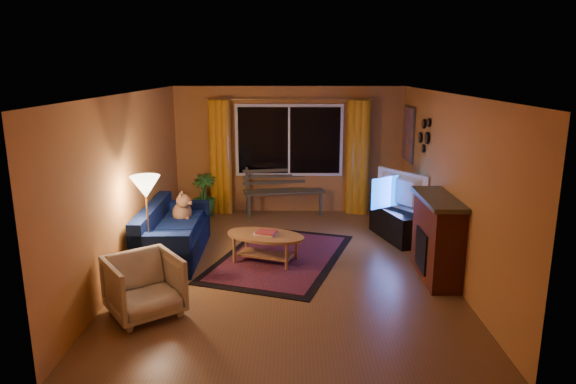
{
  "coord_description": "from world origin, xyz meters",
  "views": [
    {
      "loc": [
        0.06,
        -7.08,
        2.84
      ],
      "look_at": [
        0.0,
        0.3,
        1.05
      ],
      "focal_mm": 32.0,
      "sensor_mm": 36.0,
      "label": 1
    }
  ],
  "objects_px": {
    "floor_lamp": "(148,227)",
    "bench": "(284,203)",
    "tv_console": "(396,224)",
    "sofa": "(174,231)",
    "coffee_table": "(265,248)",
    "armchair": "(144,283)"
  },
  "relations": [
    {
      "from": "floor_lamp",
      "to": "bench",
      "type": "bearing_deg",
      "value": 60.04
    },
    {
      "from": "floor_lamp",
      "to": "tv_console",
      "type": "xyz_separation_m",
      "value": [
        3.74,
        1.65,
        -0.46
      ]
    },
    {
      "from": "sofa",
      "to": "floor_lamp",
      "type": "distance_m",
      "value": 0.9
    },
    {
      "from": "tv_console",
      "to": "floor_lamp",
      "type": "bearing_deg",
      "value": -172.66
    },
    {
      "from": "bench",
      "to": "coffee_table",
      "type": "bearing_deg",
      "value": -106.04
    },
    {
      "from": "sofa",
      "to": "armchair",
      "type": "bearing_deg",
      "value": -88.19
    },
    {
      "from": "coffee_table",
      "to": "tv_console",
      "type": "relative_size",
      "value": 0.98
    },
    {
      "from": "bench",
      "to": "sofa",
      "type": "xyz_separation_m",
      "value": [
        -1.66,
        -2.31,
        0.16
      ]
    },
    {
      "from": "tv_console",
      "to": "coffee_table",
      "type": "bearing_deg",
      "value": -169.4
    },
    {
      "from": "floor_lamp",
      "to": "tv_console",
      "type": "distance_m",
      "value": 4.11
    },
    {
      "from": "sofa",
      "to": "floor_lamp",
      "type": "height_order",
      "value": "floor_lamp"
    },
    {
      "from": "bench",
      "to": "tv_console",
      "type": "bearing_deg",
      "value": -48.53
    },
    {
      "from": "coffee_table",
      "to": "tv_console",
      "type": "height_order",
      "value": "tv_console"
    },
    {
      "from": "floor_lamp",
      "to": "tv_console",
      "type": "relative_size",
      "value": 1.17
    },
    {
      "from": "bench",
      "to": "armchair",
      "type": "height_order",
      "value": "armchair"
    },
    {
      "from": "floor_lamp",
      "to": "tv_console",
      "type": "height_order",
      "value": "floor_lamp"
    },
    {
      "from": "tv_console",
      "to": "armchair",
      "type": "bearing_deg",
      "value": -157.73
    },
    {
      "from": "tv_console",
      "to": "sofa",
      "type": "bearing_deg",
      "value": 176.36
    },
    {
      "from": "sofa",
      "to": "tv_console",
      "type": "bearing_deg",
      "value": 11.74
    },
    {
      "from": "armchair",
      "to": "floor_lamp",
      "type": "height_order",
      "value": "floor_lamp"
    },
    {
      "from": "armchair",
      "to": "coffee_table",
      "type": "height_order",
      "value": "armchair"
    },
    {
      "from": "bench",
      "to": "tv_console",
      "type": "xyz_separation_m",
      "value": [
        1.93,
        -1.48,
        0.02
      ]
    }
  ]
}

